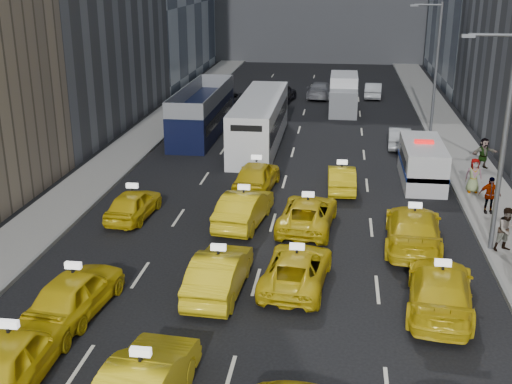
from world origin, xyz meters
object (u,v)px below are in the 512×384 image
at_px(nypd_van, 422,163).
at_px(double_decker, 202,111).
at_px(box_truck, 344,94).
at_px(city_bus, 260,122).

xyz_separation_m(nypd_van, double_decker, (-14.12, 9.04, 0.54)).
height_order(double_decker, box_truck, double_decker).
bearing_deg(nypd_van, city_bus, 152.24).
height_order(nypd_van, box_truck, box_truck).
bearing_deg(box_truck, city_bus, -115.89).
bearing_deg(nypd_van, box_truck, 109.72).
bearing_deg(city_bus, double_decker, 147.91).
distance_m(nypd_van, box_truck, 18.33).
bearing_deg(city_bus, nypd_van, -36.20).
bearing_deg(city_bus, box_truck, 61.96).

